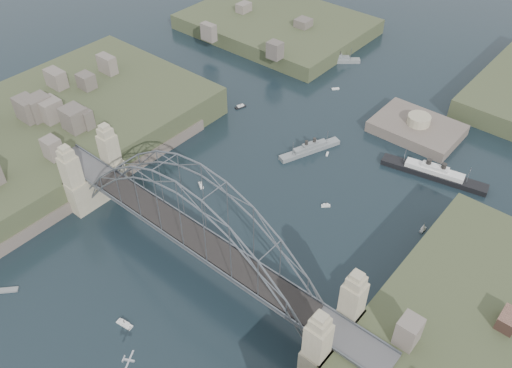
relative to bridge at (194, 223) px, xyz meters
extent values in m
plane|color=black|center=(0.00, 0.00, -12.32)|extent=(500.00, 500.00, 0.00)
cube|color=#535355|center=(0.00, 0.00, -4.32)|extent=(84.00, 6.00, 0.70)
cube|color=slate|center=(0.00, -3.00, -3.77)|extent=(84.00, 0.25, 0.50)
cube|color=slate|center=(0.00, 3.00, -3.77)|extent=(84.00, 0.25, 0.50)
cube|color=black|center=(0.00, 0.00, -3.77)|extent=(55.20, 5.20, 0.35)
cube|color=tan|center=(-31.50, -5.00, -3.47)|extent=(3.40, 3.40, 17.70)
cube|color=tan|center=(-31.50, 5.00, -3.47)|extent=(3.40, 3.40, 17.70)
cube|color=tan|center=(31.50, -5.00, -3.47)|extent=(3.40, 3.40, 17.70)
cube|color=tan|center=(31.50, 5.00, -3.47)|extent=(3.40, 3.40, 17.70)
cube|color=tan|center=(-31.50, 0.00, -8.32)|extent=(4.08, 13.80, 8.00)
cube|color=tan|center=(31.50, 0.00, -8.32)|extent=(4.08, 13.80, 8.00)
cube|color=#3C4528|center=(-58.00, 0.00, -10.32)|extent=(50.00, 90.00, 12.00)
cube|color=#5E5349|center=(-35.50, 0.00, -11.32)|extent=(6.00, 70.00, 4.00)
cube|color=#5E5349|center=(35.50, 0.00, -11.32)|extent=(6.00, 70.00, 4.00)
cube|color=#3C4528|center=(-55.00, 95.00, -11.82)|extent=(60.00, 45.00, 9.00)
cube|color=#5E5349|center=(12.00, 70.00, -12.82)|extent=(22.00, 16.00, 7.00)
cylinder|color=tan|center=(12.00, 70.00, -8.12)|extent=(6.00, 6.00, 2.40)
cube|color=gray|center=(-4.93, 45.20, -11.94)|extent=(8.42, 16.72, 1.52)
cube|color=gray|center=(-4.93, 45.20, -10.81)|extent=(5.05, 9.36, 1.14)
cube|color=gray|center=(-4.93, 45.20, -9.95)|extent=(2.74, 4.43, 0.76)
cylinder|color=black|center=(-5.37, 44.09, -9.29)|extent=(0.82, 0.82, 1.52)
cylinder|color=black|center=(-4.49, 46.31, -9.29)|extent=(0.82, 0.82, 1.52)
cylinder|color=slate|center=(-6.82, 40.44, -9.48)|extent=(0.15, 0.15, 3.80)
cylinder|color=slate|center=(-3.04, 49.97, -9.48)|extent=(0.15, 0.15, 3.80)
cube|color=gray|center=(-26.08, 88.97, -11.93)|extent=(13.29, 11.86, 1.57)
cube|color=gray|center=(-26.08, 88.97, -10.76)|extent=(7.59, 6.85, 1.18)
cube|color=gray|center=(-26.08, 88.97, -9.87)|extent=(3.74, 3.45, 0.78)
cylinder|color=black|center=(-26.92, 88.25, -9.19)|extent=(0.78, 0.78, 1.57)
cylinder|color=black|center=(-25.25, 89.68, -9.19)|extent=(0.78, 0.78, 1.57)
cylinder|color=slate|center=(-29.65, 85.90, -9.38)|extent=(0.16, 0.16, 3.92)
cylinder|color=slate|center=(-22.52, 92.03, -9.38)|extent=(0.16, 0.16, 3.92)
cube|color=black|center=(23.53, 56.27, -11.87)|extent=(25.41, 8.18, 1.83)
cube|color=white|center=(23.53, 56.27, -10.49)|extent=(14.11, 5.17, 1.38)
cube|color=white|center=(23.53, 56.27, -9.46)|extent=(6.55, 3.06, 0.92)
cylinder|color=black|center=(21.80, 55.93, -8.66)|extent=(1.24, 1.24, 1.83)
cylinder|color=black|center=(25.27, 56.61, -8.66)|extent=(1.24, 1.24, 1.83)
cylinder|color=slate|center=(16.11, 54.83, -8.89)|extent=(0.18, 0.18, 4.58)
cylinder|color=slate|center=(30.96, 57.71, -8.89)|extent=(0.18, 0.18, 4.58)
cube|color=#B6B9BE|center=(8.75, -23.99, -6.74)|extent=(1.75, 1.15, 0.32)
cube|color=#B6B9BE|center=(8.75, -23.99, -6.68)|extent=(1.99, 3.33, 0.07)
cube|color=#B6B9BE|center=(7.95, -24.42, -6.57)|extent=(0.69, 1.08, 0.40)
cube|color=white|center=(-16.88, 17.92, -12.17)|extent=(2.46, 1.92, 0.45)
cube|color=white|center=(-16.88, 17.92, -11.77)|extent=(1.58, 1.32, 0.40)
cylinder|color=black|center=(-16.88, 17.92, -11.32)|extent=(0.16, 0.16, 0.70)
cube|color=white|center=(9.66, 30.98, -12.17)|extent=(1.91, 1.86, 0.45)
cube|color=white|center=(9.66, 30.98, -11.77)|extent=(1.26, 1.24, 0.40)
cylinder|color=black|center=(9.66, 30.98, -11.32)|extent=(0.16, 0.16, 0.70)
cube|color=white|center=(-0.65, -18.32, -12.17)|extent=(3.29, 1.49, 0.45)
cube|color=white|center=(-0.65, -18.32, -11.77)|extent=(2.01, 1.15, 0.40)
cylinder|color=black|center=(-0.65, -18.32, -11.32)|extent=(0.16, 0.16, 0.70)
cube|color=white|center=(29.91, 38.18, -12.17)|extent=(0.70, 2.11, 0.45)
cylinder|color=slate|center=(29.91, 38.18, -11.12)|extent=(0.08, 0.08, 2.20)
cone|color=silver|center=(29.91, 38.18, -11.12)|extent=(1.00, 1.24, 1.92)
cube|color=white|center=(-32.04, 49.38, -12.17)|extent=(1.98, 3.44, 0.45)
cube|color=white|center=(-32.04, 49.38, -11.77)|extent=(1.44, 2.14, 0.40)
cylinder|color=black|center=(-32.04, 49.38, -11.32)|extent=(0.16, 0.16, 0.70)
cube|color=white|center=(-0.82, 47.07, -12.17)|extent=(1.08, 1.64, 0.45)
cube|color=white|center=(-16.83, 75.01, -12.17)|extent=(2.01, 2.21, 0.45)
cube|color=white|center=(29.45, 9.19, -12.17)|extent=(2.60, 1.65, 0.45)
cylinder|color=slate|center=(29.45, 9.19, -11.12)|extent=(0.08, 0.08, 2.20)
cone|color=silver|center=(29.45, 9.19, -11.12)|extent=(1.52, 1.38, 1.92)
cube|color=white|center=(-23.77, -27.66, -12.17)|extent=(3.27, 3.37, 0.45)
camera|label=1|loc=(53.14, -45.49, 69.84)|focal=37.09mm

